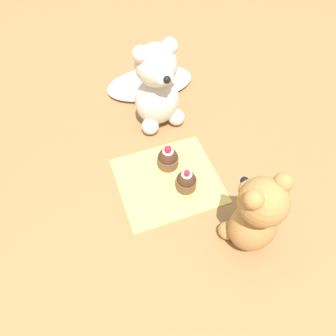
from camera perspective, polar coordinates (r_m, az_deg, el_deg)
ground_plane at (r=0.86m, az=0.00°, el=-2.24°), size 4.00×4.00×0.00m
knitted_placemat at (r=0.86m, az=0.00°, el=-2.12°), size 0.26×0.24×0.01m
tulle_cloth at (r=1.12m, az=-3.15°, el=14.59°), size 0.29×0.16×0.03m
teddy_bear_cream at (r=0.92m, az=-1.89°, el=13.73°), size 0.14×0.14×0.26m
teddy_bear_tan at (r=0.71m, az=15.10°, el=-7.92°), size 0.13×0.12×0.22m
cupcake_near_cream_bear at (r=0.87m, az=-0.01°, el=1.70°), size 0.06×0.06×0.07m
cupcake_near_tan_bear at (r=0.82m, az=3.20°, el=-2.28°), size 0.05×0.05×0.07m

